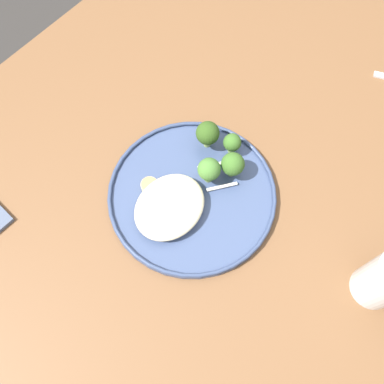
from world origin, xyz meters
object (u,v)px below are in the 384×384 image
Objects in this scene: dinner_plate at (192,195)px; seared_scallop_large_seared at (183,215)px; broccoli_floret_right_tilted at (208,133)px; broccoli_floret_small_sprig at (233,164)px; seared_scallop_tilted_round at (177,203)px; broccoli_floret_near_rim at (209,170)px; broccoli_floret_split_head at (232,143)px; seared_scallop_right_edge at (148,188)px; seared_scallop_rear_pale at (189,195)px.

seared_scallop_large_seared is at bearing 20.48° from dinner_plate.
broccoli_floret_right_tilted is 1.06× the size of broccoli_floret_small_sprig.
dinner_plate is 0.09m from broccoli_floret_small_sprig.
seared_scallop_tilted_round is 0.13m from broccoli_floret_right_tilted.
seared_scallop_large_seared is at bearing 8.62° from broccoli_floret_near_rim.
broccoli_floret_near_rim is 0.07m from broccoli_floret_split_head.
seared_scallop_large_seared is 0.58× the size of broccoli_floret_split_head.
seared_scallop_tilted_round is 0.93× the size of seared_scallop_right_edge.
seared_scallop_tilted_round is 0.60× the size of broccoli_floret_split_head.
seared_scallop_rear_pale is 0.40× the size of broccoli_floret_near_rim.
broccoli_floret_right_tilted is 0.05m from broccoli_floret_split_head.
broccoli_floret_split_head is at bearing -179.65° from seared_scallop_rear_pale.
seared_scallop_right_edge is 1.30× the size of seared_scallop_rear_pale.
seared_scallop_large_seared is 0.15m from broccoli_floret_split_head.
dinner_plate is 0.06m from broccoli_floret_near_rim.
broccoli_floret_split_head is 0.81× the size of broccoli_floret_small_sprig.
broccoli_floret_right_tilted is (-0.12, -0.04, 0.03)m from seared_scallop_tilted_round.
seared_scallop_tilted_round is 0.02m from seared_scallop_rear_pale.
seared_scallop_right_edge is (0.01, -0.06, 0.00)m from seared_scallop_tilted_round.
seared_scallop_tilted_round is 0.46× the size of broccoli_floret_right_tilted.
broccoli_floret_near_rim is at bearing 175.63° from dinner_plate.
broccoli_floret_small_sprig reaches higher than dinner_plate.
seared_scallop_right_edge is at bearing -61.34° from seared_scallop_rear_pale.
seared_scallop_rear_pale is at bearing 118.66° from seared_scallop_right_edge.
seared_scallop_right_edge reaches higher than seared_scallop_large_seared.
broccoli_floret_small_sprig reaches higher than seared_scallop_large_seared.
seared_scallop_tilted_round is at bearing -17.58° from broccoli_floret_small_sprig.
broccoli_floret_split_head reaches higher than seared_scallop_rear_pale.
broccoli_floret_split_head is (-0.02, 0.04, -0.01)m from broccoli_floret_right_tilted.
seared_scallop_right_edge is at bearing -21.97° from broccoli_floret_split_head.
dinner_plate is at bearing 178.53° from seared_scallop_rear_pale.
dinner_plate is at bearing 124.20° from seared_scallop_right_edge.
dinner_plate is 0.05m from seared_scallop_large_seared.
broccoli_floret_split_head is (-0.14, 0.01, 0.02)m from seared_scallop_tilted_round.
seared_scallop_tilted_round is at bearing -116.19° from seared_scallop_large_seared.
seared_scallop_rear_pale is 0.12m from broccoli_floret_split_head.
dinner_plate is 10.52× the size of seared_scallop_tilted_round.
broccoli_floret_small_sprig is (-0.08, 0.03, 0.03)m from seared_scallop_rear_pale.
seared_scallop_rear_pale is at bearing -3.87° from broccoli_floret_near_rim.
broccoli_floret_right_tilted is at bearing 171.47° from seared_scallop_right_edge.
seared_scallop_right_edge is at bearing -55.80° from dinner_plate.
seared_scallop_tilted_round is 1.21× the size of seared_scallop_rear_pale.
broccoli_floret_right_tilted is at bearing -104.89° from broccoli_floret_small_sprig.
broccoli_floret_split_head reaches higher than seared_scallop_right_edge.
broccoli_floret_right_tilted is (-0.09, -0.04, 0.04)m from dinner_plate.
seared_scallop_rear_pale is 0.11m from broccoli_floret_right_tilted.
broccoli_floret_right_tilted is at bearing -157.48° from seared_scallop_rear_pale.
broccoli_floret_near_rim reaches higher than seared_scallop_rear_pale.
seared_scallop_right_edge is 0.52× the size of broccoli_floret_near_rim.
broccoli_floret_near_rim is (-0.04, 0.00, 0.04)m from dinner_plate.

